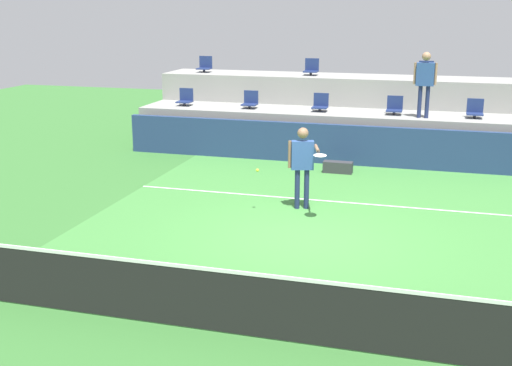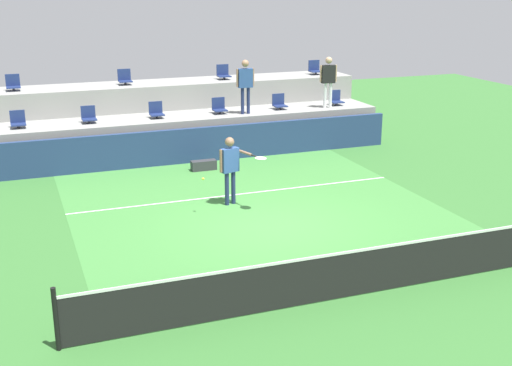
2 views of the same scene
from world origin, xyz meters
name	(u,v)px [view 2 (image 2 of 2)]	position (x,y,z in m)	size (l,w,h in m)	color
ground_plane	(271,224)	(0.00, 0.00, 0.00)	(40.00, 40.00, 0.00)	#336B2D
court_inner_paint	(256,211)	(0.00, 1.00, 0.00)	(9.00, 10.00, 0.01)	#3D7F38
court_service_line	(238,194)	(0.00, 2.40, 0.01)	(9.00, 0.06, 0.00)	white
tennis_net	(354,271)	(0.00, -4.00, 0.50)	(10.48, 0.08, 1.07)	black
sponsor_backboard	(200,145)	(0.00, 6.00, 0.55)	(13.00, 0.16, 1.10)	navy
seating_tier_lower	(189,134)	(0.00, 7.30, 0.62)	(13.00, 1.80, 1.25)	gray
seating_tier_upper	(176,111)	(0.00, 9.10, 1.05)	(13.00, 1.80, 2.10)	gray
stadium_chair_lower_far_left	(18,121)	(-5.31, 7.23, 1.46)	(0.44, 0.40, 0.52)	#2D2D33
stadium_chair_lower_left	(89,116)	(-3.22, 7.23, 1.46)	(0.44, 0.40, 0.52)	#2D2D33
stadium_chair_lower_mid_left	(156,111)	(-1.09, 7.23, 1.46)	(0.44, 0.40, 0.52)	#2D2D33
stadium_chair_lower_mid_right	(219,107)	(1.03, 7.23, 1.46)	(0.44, 0.40, 0.52)	#2D2D33
stadium_chair_lower_right	(279,103)	(3.19, 7.23, 1.46)	(0.44, 0.40, 0.52)	#2D2D33
stadium_chair_lower_far_right	(336,99)	(5.35, 7.23, 1.46)	(0.44, 0.40, 0.52)	#2D2D33
stadium_chair_upper_far_left	(13,84)	(-5.32, 9.03, 2.31)	(0.44, 0.40, 0.52)	#2D2D33
stadium_chair_upper_left	(125,78)	(-1.74, 9.03, 2.31)	(0.44, 0.40, 0.52)	#2D2D33
stadium_chair_upper_right	(223,73)	(1.77, 9.03, 2.31)	(0.44, 0.40, 0.52)	#2D2D33
stadium_chair_upper_far_right	(315,69)	(5.37, 9.03, 2.31)	(0.44, 0.40, 0.52)	#2D2D33
tennis_player	(231,164)	(-0.43, 1.69, 1.09)	(0.99, 1.16, 1.77)	navy
spectator_leaning_on_rail	(245,81)	(1.82, 6.85, 2.33)	(0.62, 0.24, 1.78)	navy
spectator_in_grey	(328,77)	(4.84, 6.85, 2.32)	(0.61, 0.27, 1.75)	white
tennis_ball	(203,179)	(-1.30, 1.23, 0.91)	(0.07, 0.07, 0.07)	#CCE033
equipment_bag	(204,165)	(-0.19, 5.02, 0.15)	(0.76, 0.28, 0.30)	#333338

